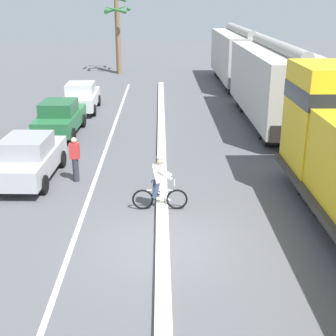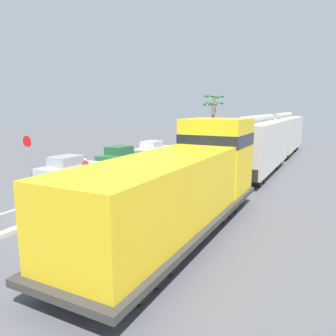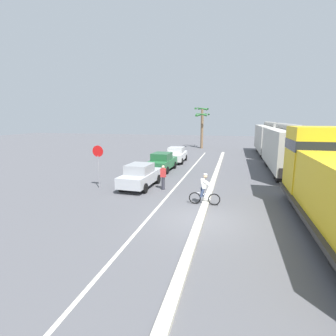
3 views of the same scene
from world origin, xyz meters
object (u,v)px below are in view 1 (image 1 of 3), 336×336
hopper_car_lead (275,84)px  hopper_car_middle (238,56)px  parked_car_green (60,117)px  palm_tree_far (117,18)px  palm_tree_near (118,25)px  pedestrian_by_cars (75,159)px  parked_car_silver (29,158)px  cyclist (159,185)px  parked_car_white (81,97)px

hopper_car_lead → hopper_car_middle: (0.00, 11.60, 0.00)m
hopper_car_lead → hopper_car_middle: size_ratio=1.00×
parked_car_green → palm_tree_far: palm_tree_far is taller
palm_tree_near → pedestrian_by_cars: (0.48, -24.56, -3.12)m
parked_car_silver → cyclist: 5.29m
parked_car_white → hopper_car_lead: bearing=-16.7°
parked_car_green → pedestrian_by_cars: (1.74, -6.07, 0.03)m
parked_car_green → hopper_car_lead: bearing=9.6°
parked_car_white → palm_tree_far: bearing=86.4°
parked_car_silver → parked_car_green: same height
palm_tree_near → hopper_car_lead: bearing=-61.1°
parked_car_green → hopper_car_middle: bearing=51.9°
parked_car_green → palm_tree_near: palm_tree_near is taller
parked_car_silver → pedestrian_by_cars: same height
parked_car_white → pedestrian_by_cars: (1.50, -10.91, 0.03)m
hopper_car_middle → palm_tree_far: 11.32m
hopper_car_lead → parked_car_silver: 12.98m
parked_car_green → palm_tree_near: bearing=86.1°
hopper_car_middle → parked_car_silver: size_ratio=2.49×
hopper_car_middle → parked_car_green: hopper_car_middle is taller
pedestrian_by_cars → hopper_car_lead: bearing=41.9°
hopper_car_middle → parked_car_white: (-10.25, -8.53, -1.26)m
parked_car_green → pedestrian_by_cars: same height
palm_tree_far → pedestrian_by_cars: bearing=-88.7°
parked_car_green → palm_tree_far: size_ratio=0.66×
pedestrian_by_cars → parked_car_silver: bearing=173.4°
parked_car_white → parked_car_green: bearing=-92.9°
hopper_car_lead → parked_car_silver: hopper_car_lead is taller
palm_tree_far → pedestrian_by_cars: size_ratio=3.96×
hopper_car_lead → cyclist: bearing=-119.5°
hopper_car_middle → palm_tree_near: bearing=151.0°
parked_car_green → parked_car_white: (0.24, 4.84, 0.00)m
palm_tree_near → parked_car_silver: bearing=-92.8°
hopper_car_lead → pedestrian_by_cars: hopper_car_lead is taller
cyclist → palm_tree_near: bearing=97.3°
hopper_car_lead → palm_tree_far: (-9.34, 17.51, 2.43)m
hopper_car_lead → parked_car_white: (-10.25, 3.07, -1.26)m
pedestrian_by_cars → palm_tree_far: bearing=91.3°
hopper_car_lead → palm_tree_near: size_ratio=1.90×
parked_car_white → palm_tree_near: bearing=85.7°
parked_car_silver → cyclist: size_ratio=2.49×
hopper_car_middle → pedestrian_by_cars: hopper_car_middle is taller
hopper_car_middle → cyclist: size_ratio=6.18×
parked_car_silver → parked_car_white: size_ratio=1.00×
parked_car_silver → cyclist: (4.61, -2.59, 0.00)m
hopper_car_middle → pedestrian_by_cars: size_ratio=6.54×
hopper_car_middle → parked_car_green: size_ratio=2.49×
hopper_car_lead → parked_car_silver: size_ratio=2.49×
palm_tree_far → parked_car_silver: bearing=-92.4°
hopper_car_middle → pedestrian_by_cars: (-8.75, -19.44, -1.23)m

